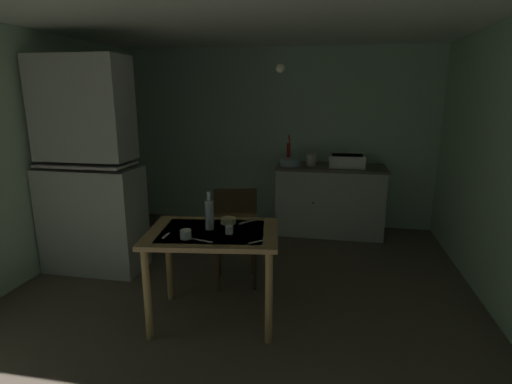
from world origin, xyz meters
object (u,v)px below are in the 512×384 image
mixing_bowl_counter (290,162)px  mug_tall (229,230)px  hand_pump (288,151)px  chair_far_side (236,235)px  serving_bowl_wide (228,221)px  hutch_cabinet (89,175)px  dining_table (213,244)px  sink_basin (347,161)px  glass_bottle (209,214)px

mixing_bowl_counter → mug_tall: (-0.23, -2.30, -0.15)m
hand_pump → chair_far_side: 1.87m
serving_bowl_wide → chair_far_side: bearing=94.6°
hutch_cabinet → mug_tall: 1.81m
mug_tall → dining_table: bearing=165.0°
chair_far_side → mug_tall: size_ratio=16.04×
sink_basin → hand_pump: (-0.75, 0.05, 0.09)m
mixing_bowl_counter → glass_bottle: size_ratio=0.92×
hand_pump → dining_table: size_ratio=0.35×
mug_tall → sink_basin: bearing=68.1°
mixing_bowl_counter → dining_table: (-0.37, -2.26, -0.29)m
mixing_bowl_counter → dining_table: size_ratio=0.25×
chair_far_side → glass_bottle: 0.66m
hand_pump → glass_bottle: size_ratio=1.29×
dining_table → mug_tall: size_ratio=17.96×
hand_pump → glass_bottle: 2.35m
sink_basin → mug_tall: (-0.94, -2.35, -0.18)m
hutch_cabinet → mug_tall: (1.63, -0.74, -0.22)m
mixing_bowl_counter → mug_tall: 2.31m
hand_pump → chair_far_side: (-0.29, -1.76, -0.55)m
dining_table → chair_far_side: 0.61m
hutch_cabinet → hand_pump: size_ratio=5.51×
hand_pump → glass_bottle: (-0.37, -2.31, -0.18)m
dining_table → sink_basin: bearing=64.8°
hutch_cabinet → mug_tall: hutch_cabinet is taller
mixing_bowl_counter → chair_far_side: (-0.33, -1.67, -0.42)m
mixing_bowl_counter → serving_bowl_wide: (-0.30, -2.05, -0.16)m
mixing_bowl_counter → hand_pump: bearing=111.5°
hutch_cabinet → chair_far_side: hutch_cabinet is taller
mug_tall → glass_bottle: 0.22m
mixing_bowl_counter → dining_table: bearing=-99.4°
mug_tall → hand_pump: bearing=85.4°
dining_table → chair_far_side: (0.04, 0.59, -0.13)m
dining_table → hand_pump: bearing=81.9°
chair_far_side → serving_bowl_wide: (0.03, -0.38, 0.27)m
hutch_cabinet → dining_table: hutch_cabinet is taller
dining_table → glass_bottle: glass_bottle is taller
glass_bottle → chair_far_side: bearing=82.0°
mixing_bowl_counter → mug_tall: bearing=-95.7°
dining_table → mug_tall: 0.20m
hand_pump → mixing_bowl_counter: hand_pump is taller
sink_basin → mug_tall: size_ratio=7.18×
hutch_cabinet → mixing_bowl_counter: (1.86, 1.55, -0.07)m
hutch_cabinet → sink_basin: (2.58, 1.60, -0.04)m
hand_pump → mug_tall: 2.41m
sink_basin → dining_table: size_ratio=0.40×
hutch_cabinet → sink_basin: size_ratio=4.88×
glass_bottle → hutch_cabinet: bearing=155.5°
sink_basin → serving_bowl_wide: bearing=-115.8°
dining_table → glass_bottle: 0.24m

